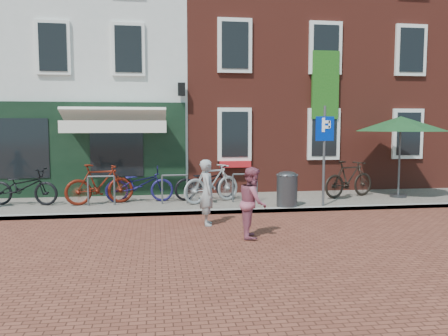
{
  "coord_description": "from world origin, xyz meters",
  "views": [
    {
      "loc": [
        -2.01,
        -11.42,
        2.28
      ],
      "look_at": [
        -0.15,
        0.88,
        1.11
      ],
      "focal_mm": 36.34,
      "sensor_mm": 36.0,
      "label": 1
    }
  ],
  "objects": [
    {
      "name": "ground",
      "position": [
        0.0,
        0.0,
        0.0
      ],
      "size": [
        80.0,
        80.0,
        0.0
      ],
      "primitive_type": "plane",
      "color": "brown"
    },
    {
      "name": "sidewalk",
      "position": [
        1.0,
        1.5,
        0.05
      ],
      "size": [
        24.0,
        3.0,
        0.1
      ],
      "primitive_type": "cube",
      "color": "slate",
      "rests_on": "ground"
    },
    {
      "name": "building_stucco",
      "position": [
        -5.0,
        7.0,
        4.5
      ],
      "size": [
        8.0,
        8.0,
        9.0
      ],
      "primitive_type": "cube",
      "color": "silver",
      "rests_on": "ground"
    },
    {
      "name": "building_brick_mid",
      "position": [
        2.0,
        7.0,
        5.0
      ],
      "size": [
        6.0,
        8.0,
        10.0
      ],
      "primitive_type": "cube",
      "color": "maroon",
      "rests_on": "ground"
    },
    {
      "name": "building_brick_right",
      "position": [
        8.0,
        7.0,
        5.0
      ],
      "size": [
        6.0,
        8.0,
        10.0
      ],
      "primitive_type": "cube",
      "color": "maroon",
      "rests_on": "ground"
    },
    {
      "name": "litter_bin",
      "position": [
        1.48,
        0.3,
        0.63
      ],
      "size": [
        0.56,
        0.56,
        1.03
      ],
      "color": "#3D3C3F",
      "rests_on": "sidewalk"
    },
    {
      "name": "parking_sign",
      "position": [
        2.49,
        0.24,
        1.82
      ],
      "size": [
        0.5,
        0.08,
        2.71
      ],
      "color": "#4C4C4F",
      "rests_on": "sidewalk"
    },
    {
      "name": "parasol",
      "position": [
        5.33,
        1.37,
        2.42
      ],
      "size": [
        2.78,
        2.78,
        2.56
      ],
      "color": "#4C4C4F",
      "rests_on": "sidewalk"
    },
    {
      "name": "woman",
      "position": [
        -0.85,
        -1.2,
        0.76
      ],
      "size": [
        0.38,
        0.56,
        1.51
      ],
      "primitive_type": "imported",
      "rotation": [
        0.0,
        0.0,
        1.54
      ],
      "color": "gray",
      "rests_on": "ground"
    },
    {
      "name": "boy",
      "position": [
        -0.07,
        -2.49,
        0.72
      ],
      "size": [
        0.64,
        0.77,
        1.45
      ],
      "primitive_type": "imported",
      "rotation": [
        0.0,
        0.0,
        1.43
      ],
      "color": "#9E4C60",
      "rests_on": "ground"
    },
    {
      "name": "bicycle_0",
      "position": [
        -5.63,
        1.58,
        0.61
      ],
      "size": [
        2.03,
        1.04,
        1.02
      ],
      "primitive_type": "imported",
      "rotation": [
        0.0,
        0.0,
        1.37
      ],
      "color": "black",
      "rests_on": "sidewalk"
    },
    {
      "name": "bicycle_1",
      "position": [
        -3.57,
        1.41,
        0.66
      ],
      "size": [
        1.95,
        0.99,
        1.13
      ],
      "primitive_type": "imported",
      "rotation": [
        0.0,
        0.0,
        1.83
      ],
      "color": "#58150A",
      "rests_on": "sidewalk"
    },
    {
      "name": "bicycle_2",
      "position": [
        -2.49,
        1.66,
        0.61
      ],
      "size": [
        1.93,
        0.68,
        1.02
      ],
      "primitive_type": "imported",
      "rotation": [
        0.0,
        0.0,
        1.57
      ],
      "color": "#19154C",
      "rests_on": "sidewalk"
    },
    {
      "name": "bicycle_3",
      "position": [
        -0.45,
        1.23,
        0.66
      ],
      "size": [
        1.9,
        1.37,
        1.13
      ],
      "primitive_type": "imported",
      "rotation": [
        0.0,
        0.0,
        2.07
      ],
      "color": "#97989A",
      "rests_on": "sidewalk"
    },
    {
      "name": "bicycle_4",
      "position": [
        -0.56,
        1.8,
        0.61
      ],
      "size": [
        2.03,
        1.09,
        1.02
      ],
      "primitive_type": "imported",
      "rotation": [
        0.0,
        0.0,
        1.8
      ],
      "color": "black",
      "rests_on": "sidewalk"
    },
    {
      "name": "bicycle_5",
      "position": [
        3.81,
        1.56,
        0.66
      ],
      "size": [
        1.94,
        1.12,
        1.13
      ],
      "primitive_type": "imported",
      "rotation": [
        0.0,
        0.0,
        1.91
      ],
      "color": "black",
      "rests_on": "sidewalk"
    }
  ]
}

